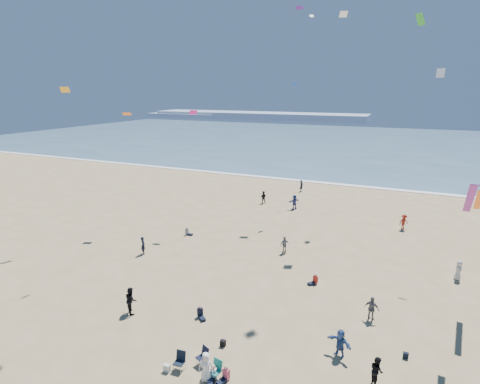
% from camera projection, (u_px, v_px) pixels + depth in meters
% --- Properties ---
extents(ground, '(220.00, 220.00, 0.00)m').
position_uv_depth(ground, '(142.00, 374.00, 19.32)').
color(ground, tan).
rests_on(ground, ground).
extents(ocean, '(220.00, 100.00, 0.06)m').
position_uv_depth(ocean, '(361.00, 143.00, 103.17)').
color(ocean, '#476B84').
rests_on(ocean, ground).
extents(surf_line, '(220.00, 1.20, 0.08)m').
position_uv_depth(surf_line, '(323.00, 183.00, 59.03)').
color(surf_line, white).
rests_on(surf_line, ground).
extents(headland_far, '(110.00, 20.00, 3.20)m').
position_uv_depth(headland_far, '(257.00, 116.00, 192.33)').
color(headland_far, '#7A8EA8').
rests_on(headland_far, ground).
extents(headland_near, '(40.00, 14.00, 2.00)m').
position_uv_depth(headland_near, '(185.00, 115.00, 203.66)').
color(headland_near, '#7A8EA8').
rests_on(headland_near, ground).
extents(standing_flyers, '(29.79, 40.41, 1.95)m').
position_uv_depth(standing_flyers, '(274.00, 252.00, 31.80)').
color(standing_flyers, white).
rests_on(standing_flyers, ground).
extents(seated_group, '(15.03, 17.03, 0.84)m').
position_uv_depth(seated_group, '(227.00, 298.00, 25.56)').
color(seated_group, silver).
rests_on(seated_group, ground).
extents(chair_cluster, '(2.68, 1.52, 1.00)m').
position_uv_depth(chair_cluster, '(198.00, 363.00, 19.37)').
color(chair_cluster, black).
rests_on(chair_cluster, ground).
extents(white_tote, '(0.35, 0.20, 0.40)m').
position_uv_depth(white_tote, '(167.00, 368.00, 19.43)').
color(white_tote, silver).
rests_on(white_tote, ground).
extents(black_backpack, '(0.30, 0.22, 0.38)m').
position_uv_depth(black_backpack, '(223.00, 343.00, 21.36)').
color(black_backpack, black).
rests_on(black_backpack, ground).
extents(navy_bag, '(0.28, 0.18, 0.34)m').
position_uv_depth(navy_bag, '(406.00, 355.00, 20.41)').
color(navy_bag, black).
rests_on(navy_bag, ground).
extents(kites_aloft, '(38.80, 34.14, 28.72)m').
position_uv_depth(kites_aloft, '(373.00, 84.00, 23.84)').
color(kites_aloft, '#FFFE23').
rests_on(kites_aloft, ground).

